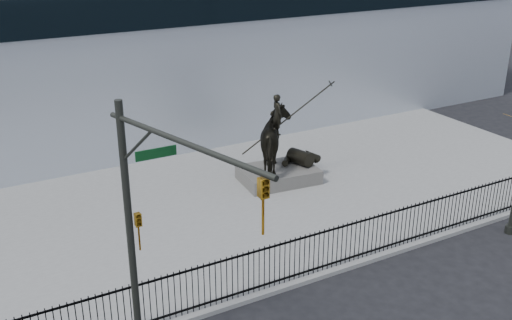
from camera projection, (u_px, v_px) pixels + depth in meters
ground at (360, 289)px, 18.51m from camera, size 120.00×120.00×0.00m
plaza at (252, 201)px, 24.16m from camera, size 30.00×12.00×0.15m
building at (139, 39)px, 33.06m from camera, size 44.00×14.00×9.00m
picket_fence at (338, 246)px, 19.19m from camera, size 22.10×0.10×1.50m
statue_plinth at (279, 175)px, 25.70m from camera, size 3.37×2.48×0.59m
equestrian_statue at (280, 141)px, 25.15m from camera, size 4.05×2.71×3.45m
traffic_signal_left at (151, 234)px, 13.46m from camera, size 1.52×4.84×7.00m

